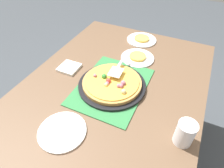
{
  "coord_description": "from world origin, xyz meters",
  "views": [
    {
      "loc": [
        0.72,
        0.34,
        1.51
      ],
      "look_at": [
        0.0,
        0.0,
        0.77
      ],
      "focal_mm": 31.19,
      "sensor_mm": 36.0,
      "label": 1
    }
  ],
  "objects": [
    {
      "name": "plate_near_left",
      "position": [
        -0.56,
        -0.01,
        0.76
      ],
      "size": [
        0.22,
        0.22,
        0.01
      ],
      "primitive_type": "cylinder",
      "color": "white",
      "rests_on": "dining_table"
    },
    {
      "name": "dining_table",
      "position": [
        0.0,
        0.0,
        0.64
      ],
      "size": [
        1.4,
        1.0,
        0.75
      ],
      "color": "brown",
      "rests_on": "ground_plane"
    },
    {
      "name": "served_slice_left",
      "position": [
        -0.56,
        -0.01,
        0.77
      ],
      "size": [
        0.11,
        0.11,
        0.02
      ],
      "primitive_type": "cylinder",
      "color": "#EAB747",
      "rests_on": "plate_near_left"
    },
    {
      "name": "pizza_pan",
      "position": [
        0.0,
        0.0,
        0.76
      ],
      "size": [
        0.38,
        0.38,
        0.01
      ],
      "primitive_type": "cylinder",
      "color": "black",
      "rests_on": "placemat"
    },
    {
      "name": "napkin_stack",
      "position": [
        -0.04,
        -0.31,
        0.76
      ],
      "size": [
        0.12,
        0.12,
        0.02
      ],
      "primitive_type": "cube",
      "color": "white",
      "rests_on": "dining_table"
    },
    {
      "name": "pizza_server",
      "position": [
        -0.1,
        -0.01,
        0.82
      ],
      "size": [
        0.23,
        0.08,
        0.01
      ],
      "color": "silver",
      "rests_on": "pizza"
    },
    {
      "name": "plate_far_right",
      "position": [
        -0.32,
        0.04,
        0.76
      ],
      "size": [
        0.22,
        0.22,
        0.01
      ],
      "primitive_type": "cylinder",
      "color": "white",
      "rests_on": "dining_table"
    },
    {
      "name": "cup_far",
      "position": [
        0.18,
        0.42,
        0.81
      ],
      "size": [
        0.08,
        0.08,
        0.12
      ],
      "primitive_type": "cylinder",
      "color": "white",
      "rests_on": "dining_table"
    },
    {
      "name": "pizza",
      "position": [
        0.0,
        0.0,
        0.78
      ],
      "size": [
        0.33,
        0.33,
        0.05
      ],
      "color": "#B78442",
      "rests_on": "pizza_pan"
    },
    {
      "name": "served_slice_right",
      "position": [
        -0.32,
        0.04,
        0.77
      ],
      "size": [
        0.11,
        0.11,
        0.02
      ],
      "primitive_type": "cylinder",
      "color": "#EAB747",
      "rests_on": "plate_far_right"
    },
    {
      "name": "ground_plane",
      "position": [
        0.0,
        0.0,
        0.0
      ],
      "size": [
        8.0,
        8.0,
        0.0
      ],
      "primitive_type": "plane",
      "color": "#3D4247"
    },
    {
      "name": "placemat",
      "position": [
        0.0,
        0.0,
        0.75
      ],
      "size": [
        0.48,
        0.36,
        0.01
      ],
      "primitive_type": "cube",
      "color": "#2D753D",
      "rests_on": "dining_table"
    },
    {
      "name": "plate_side",
      "position": [
        0.37,
        -0.08,
        0.76
      ],
      "size": [
        0.22,
        0.22,
        0.01
      ],
      "primitive_type": "cylinder",
      "color": "white",
      "rests_on": "dining_table"
    }
  ]
}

